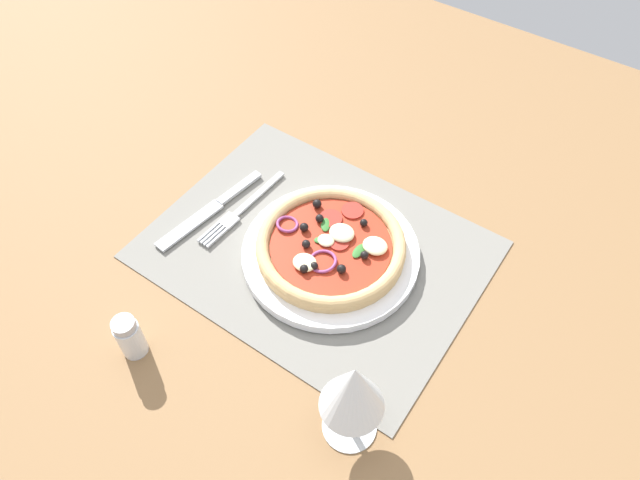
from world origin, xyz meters
TOP-DOWN VIEW (x-y plane):
  - ground_plane at (0.00, 0.00)cm, footprint 190.00×140.00cm
  - placemat at (0.00, 0.00)cm, footprint 45.87×34.88cm
  - plate at (-2.60, 0.01)cm, footprint 25.00×25.00cm
  - pizza at (-2.60, -0.01)cm, footprint 20.88×20.88cm
  - fork at (13.36, 0.88)cm, footprint 2.45×18.05cm
  - knife at (17.14, 3.24)cm, footprint 4.18×20.05cm
  - wine_glass at (-18.06, 19.00)cm, footprint 7.20×7.20cm
  - pepper_shaker at (9.69, 26.03)cm, footprint 3.20×3.20cm

SIDE VIEW (x-z plane):
  - ground_plane at x=0.00cm, z-range -2.40..0.00cm
  - placemat at x=0.00cm, z-range 0.00..0.40cm
  - fork at x=13.36cm, z-range 0.40..0.84cm
  - knife at x=17.14cm, z-range 0.35..0.96cm
  - plate at x=-2.60cm, z-range 0.40..1.87cm
  - pizza at x=-2.60cm, z-range 1.66..4.28cm
  - pepper_shaker at x=9.69cm, z-range -0.10..6.60cm
  - wine_glass at x=-18.06cm, z-range 2.69..17.59cm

